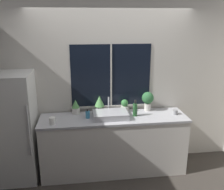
{
  "coord_description": "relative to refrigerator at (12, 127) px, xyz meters",
  "views": [
    {
      "loc": [
        -0.49,
        -3.21,
        2.33
      ],
      "look_at": [
        -0.03,
        0.29,
        1.27
      ],
      "focal_mm": 40.0,
      "sensor_mm": 36.0,
      "label": 1
    }
  ],
  "objects": [
    {
      "name": "bottle_tall",
      "position": [
        1.83,
        -0.04,
        0.21
      ],
      "size": [
        0.07,
        0.07,
        0.25
      ],
      "color": "#235128",
      "rests_on": "counter"
    },
    {
      "name": "mug_white",
      "position": [
        0.61,
        -0.2,
        0.15
      ],
      "size": [
        0.09,
        0.09,
        0.1
      ],
      "color": "white",
      "rests_on": "counter"
    },
    {
      "name": "refrigerator",
      "position": [
        0.0,
        0.0,
        0.0
      ],
      "size": [
        0.67,
        0.69,
        1.63
      ],
      "color": "silver",
      "rests_on": "ground_plane"
    },
    {
      "name": "potted_plant_center_right",
      "position": [
        1.71,
        0.17,
        0.2
      ],
      "size": [
        0.13,
        0.13,
        0.2
      ],
      "color": "silver",
      "rests_on": "counter"
    },
    {
      "name": "counter",
      "position": [
        1.5,
        -0.04,
        -0.35
      ],
      "size": [
        2.24,
        0.6,
        0.92
      ],
      "color": "white",
      "rests_on": "ground_plane"
    },
    {
      "name": "soap_bottle",
      "position": [
        1.11,
        -0.03,
        0.16
      ],
      "size": [
        0.06,
        0.06,
        0.14
      ],
      "color": "teal",
      "rests_on": "counter"
    },
    {
      "name": "ground_plane",
      "position": [
        1.5,
        -0.33,
        -0.81
      ],
      "size": [
        14.0,
        14.0,
        0.0
      ],
      "primitive_type": "plane",
      "color": "#38332D"
    },
    {
      "name": "potted_plant_center_left",
      "position": [
        1.31,
        0.17,
        0.27
      ],
      "size": [
        0.15,
        0.15,
        0.28
      ],
      "color": "silver",
      "rests_on": "counter"
    },
    {
      "name": "potted_plant_far_left",
      "position": [
        0.93,
        0.17,
        0.22
      ],
      "size": [
        0.12,
        0.12,
        0.23
      ],
      "color": "silver",
      "rests_on": "counter"
    },
    {
      "name": "mug_grey",
      "position": [
        2.47,
        -0.05,
        0.14
      ],
      "size": [
        0.08,
        0.08,
        0.08
      ],
      "color": "gray",
      "rests_on": "counter"
    },
    {
      "name": "wall_right",
      "position": [
        3.62,
        1.17,
        0.54
      ],
      "size": [
        0.06,
        7.0,
        2.7
      ],
      "color": "#BCB7AD",
      "rests_on": "ground_plane"
    },
    {
      "name": "wall_back",
      "position": [
        1.5,
        0.31,
        0.54
      ],
      "size": [
        8.0,
        0.09,
        2.7
      ],
      "color": "#BCB7AD",
      "rests_on": "ground_plane"
    },
    {
      "name": "sink",
      "position": [
        1.45,
        -0.06,
        0.15
      ],
      "size": [
        0.52,
        0.4,
        0.26
      ],
      "color": "#ADADB2",
      "rests_on": "counter"
    },
    {
      "name": "potted_plant_far_right",
      "position": [
        2.08,
        0.17,
        0.29
      ],
      "size": [
        0.19,
        0.19,
        0.31
      ],
      "color": "silver",
      "rests_on": "counter"
    }
  ]
}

